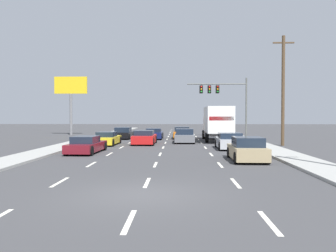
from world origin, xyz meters
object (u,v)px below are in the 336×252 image
object	(u,v)px
car_yellow	(107,139)
car_black	(123,134)
car_silver	(230,141)
traffic_signal_mast	(220,93)
roadside_billboard	(71,93)
box_truck	(217,121)
car_tan	(247,150)
car_navy	(154,134)
car_orange	(182,133)
car_gray	(185,136)
utility_pole_mid	(283,89)
car_red	(144,138)
car_maroon	(86,145)

from	to	relation	value
car_yellow	car_black	bearing A→B (deg)	89.05
car_silver	traffic_signal_mast	xyz separation A→B (m)	(1.04, 15.74, 4.71)
car_black	roadside_billboard	size ratio (longest dim) A/B	0.56
car_silver	car_yellow	bearing A→B (deg)	161.27
car_yellow	traffic_signal_mast	size ratio (longest dim) A/B	0.61
box_truck	car_tan	size ratio (longest dim) A/B	2.12
car_black	box_truck	bearing A→B (deg)	-18.66
car_black	roadside_billboard	world-z (taller)	roadside_billboard
car_navy	box_truck	xyz separation A→B (m)	(6.61, -3.06, 1.46)
car_orange	car_silver	distance (m)	12.86
car_gray	utility_pole_mid	xyz separation A→B (m)	(8.35, -3.25, 4.23)
car_black	traffic_signal_mast	bearing A→B (deg)	19.82
car_orange	car_gray	distance (m)	6.02
roadside_billboard	car_red	bearing A→B (deg)	-53.09
car_maroon	car_gray	bearing A→B (deg)	53.85
box_truck	car_silver	size ratio (longest dim) A/B	2.08
box_truck	car_orange	bearing A→B (deg)	131.14
car_yellow	car_orange	xyz separation A→B (m)	(6.67, 8.89, 0.07)
box_truck	utility_pole_mid	world-z (taller)	utility_pole_mid
traffic_signal_mast	car_navy	bearing A→B (deg)	-150.56
car_gray	car_silver	bearing A→B (deg)	-61.97
utility_pole_mid	car_silver	bearing A→B (deg)	-148.17
car_silver	roadside_billboard	xyz separation A→B (m)	(-18.23, 19.19, 4.99)
car_silver	utility_pole_mid	size ratio (longest dim) A/B	0.44
car_gray	box_truck	bearing A→B (deg)	30.97
car_navy	car_black	bearing A→B (deg)	174.50
car_red	traffic_signal_mast	distance (m)	14.78
car_black	car_maroon	size ratio (longest dim) A/B	0.92
box_truck	car_silver	xyz separation A→B (m)	(0.05, -8.33, -1.42)
car_tan	roadside_billboard	xyz separation A→B (m)	(-18.19, 26.36, 4.95)
car_red	car_maroon	bearing A→B (deg)	-113.97
car_black	car_navy	size ratio (longest dim) A/B	1.09
car_gray	car_navy	bearing A→B (deg)	123.01
box_truck	traffic_signal_mast	world-z (taller)	traffic_signal_mast
car_yellow	car_navy	distance (m)	8.70
car_gray	roadside_billboard	distance (m)	20.27
car_maroon	car_orange	bearing A→B (deg)	66.45
car_silver	car_tan	world-z (taller)	car_tan
car_red	car_tan	size ratio (longest dim) A/B	1.06
car_yellow	box_truck	bearing A→B (deg)	25.52
car_navy	car_red	bearing A→B (deg)	-92.89
car_red	utility_pole_mid	world-z (taller)	utility_pole_mid
car_red	car_silver	size ratio (longest dim) A/B	1.04
car_orange	car_maroon	bearing A→B (deg)	-113.55
car_tan	traffic_signal_mast	distance (m)	23.40
car_maroon	traffic_signal_mast	distance (m)	22.61
car_black	car_red	size ratio (longest dim) A/B	1.02
car_gray	car_orange	bearing A→B (deg)	91.78
car_silver	car_tan	distance (m)	7.17
car_yellow	car_maroon	size ratio (longest dim) A/B	0.94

